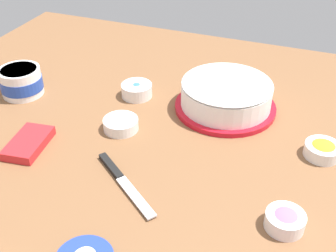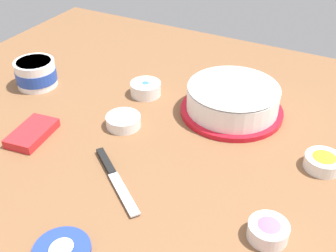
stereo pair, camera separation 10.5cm
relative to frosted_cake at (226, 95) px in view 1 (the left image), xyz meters
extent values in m
plane|color=brown|center=(0.28, -0.16, -0.04)|extent=(1.54, 1.54, 0.00)
cylinder|color=red|center=(0.00, 0.00, -0.04)|extent=(0.28, 0.28, 0.01)
cylinder|color=brown|center=(0.00, 0.00, 0.00)|extent=(0.23, 0.23, 0.05)
cylinder|color=white|center=(0.00, 0.00, 0.00)|extent=(0.25, 0.25, 0.06)
ellipsoid|color=white|center=(0.00, 0.00, 0.04)|extent=(0.25, 0.25, 0.02)
cylinder|color=white|center=(0.13, -0.58, 0.00)|extent=(0.12, 0.12, 0.08)
cylinder|color=#2347B2|center=(0.13, -0.58, -0.01)|extent=(0.12, 0.12, 0.04)
cylinder|color=white|center=(0.13, -0.58, 0.03)|extent=(0.10, 0.10, 0.01)
cube|color=silver|center=(0.41, -0.09, -0.04)|extent=(0.10, 0.13, 0.00)
cube|color=black|center=(0.34, -0.18, -0.04)|extent=(0.07, 0.09, 0.01)
cylinder|color=white|center=(0.02, -0.26, -0.02)|extent=(0.09, 0.09, 0.04)
cylinder|color=blue|center=(0.02, -0.26, -0.02)|extent=(0.08, 0.08, 0.01)
ellipsoid|color=blue|center=(0.02, -0.26, -0.01)|extent=(0.06, 0.06, 0.02)
cylinder|color=white|center=(0.38, 0.22, -0.03)|extent=(0.08, 0.08, 0.03)
cylinder|color=pink|center=(0.38, 0.22, -0.02)|extent=(0.07, 0.07, 0.01)
ellipsoid|color=pink|center=(0.38, 0.22, -0.02)|extent=(0.06, 0.06, 0.02)
cylinder|color=white|center=(0.19, -0.23, -0.03)|extent=(0.09, 0.09, 0.03)
cylinder|color=yellow|center=(0.19, -0.23, -0.03)|extent=(0.08, 0.08, 0.01)
ellipsoid|color=yellow|center=(0.19, -0.23, -0.02)|extent=(0.06, 0.06, 0.02)
cylinder|color=white|center=(0.12, 0.27, -0.03)|extent=(0.09, 0.09, 0.03)
cylinder|color=orange|center=(0.12, 0.27, -0.02)|extent=(0.07, 0.07, 0.01)
ellipsoid|color=orange|center=(0.12, 0.27, -0.02)|extent=(0.06, 0.06, 0.02)
cube|color=red|center=(0.34, -0.41, -0.03)|extent=(0.14, 0.10, 0.02)
camera|label=1|loc=(0.99, 0.21, 0.59)|focal=45.03mm
camera|label=2|loc=(0.95, 0.30, 0.59)|focal=45.03mm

